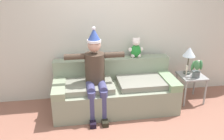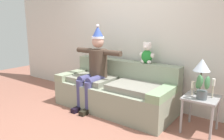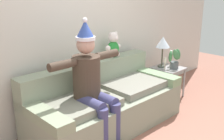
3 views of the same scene
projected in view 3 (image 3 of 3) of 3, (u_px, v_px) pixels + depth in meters
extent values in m
cube|color=silver|center=(77.00, 25.00, 3.80)|extent=(7.00, 0.10, 2.70)
cube|color=gray|center=(107.00, 111.00, 3.72)|extent=(2.18, 0.94, 0.46)
cube|color=gray|center=(90.00, 76.00, 3.83)|extent=(2.18, 0.24, 0.39)
cube|color=gray|center=(42.00, 115.00, 2.98)|extent=(0.22, 0.94, 0.12)
cube|color=gray|center=(152.00, 75.00, 4.29)|extent=(0.22, 0.94, 0.12)
cube|color=gray|center=(80.00, 104.00, 3.28)|extent=(0.87, 0.66, 0.10)
cube|color=gray|center=(134.00, 84.00, 3.93)|extent=(0.87, 0.66, 0.10)
cylinder|color=#45352A|center=(87.00, 77.00, 3.30)|extent=(0.34, 0.34, 0.52)
sphere|color=tan|center=(86.00, 45.00, 3.18)|extent=(0.22, 0.22, 0.22)
cylinder|color=white|center=(85.00, 38.00, 3.15)|extent=(0.23, 0.23, 0.04)
cone|color=#324BA1|center=(85.00, 29.00, 3.12)|extent=(0.21, 0.21, 0.20)
sphere|color=white|center=(85.00, 20.00, 3.09)|extent=(0.06, 0.06, 0.06)
cylinder|color=#41406F|center=(91.00, 104.00, 3.17)|extent=(0.14, 0.40, 0.14)
cylinder|color=#41406F|center=(103.00, 131.00, 3.12)|extent=(0.13, 0.13, 0.56)
cylinder|color=#41406F|center=(104.00, 99.00, 3.30)|extent=(0.14, 0.40, 0.14)
cylinder|color=#41406F|center=(115.00, 125.00, 3.25)|extent=(0.13, 0.13, 0.56)
cylinder|color=#45352A|center=(62.00, 65.00, 3.00)|extent=(0.34, 0.10, 0.10)
cylinder|color=#45352A|center=(107.00, 55.00, 3.46)|extent=(0.34, 0.10, 0.10)
ellipsoid|color=#248633|center=(113.00, 49.00, 4.05)|extent=(0.20, 0.16, 0.24)
sphere|color=white|center=(113.00, 37.00, 3.99)|extent=(0.15, 0.15, 0.15)
sphere|color=white|center=(116.00, 38.00, 3.95)|extent=(0.07, 0.07, 0.07)
sphere|color=white|center=(111.00, 34.00, 3.94)|extent=(0.05, 0.05, 0.05)
sphere|color=white|center=(116.00, 33.00, 4.01)|extent=(0.05, 0.05, 0.05)
sphere|color=white|center=(108.00, 48.00, 3.97)|extent=(0.08, 0.08, 0.08)
sphere|color=white|center=(112.00, 56.00, 4.01)|extent=(0.08, 0.08, 0.08)
sphere|color=white|center=(118.00, 46.00, 4.11)|extent=(0.08, 0.08, 0.08)
sphere|color=white|center=(117.00, 54.00, 4.09)|extent=(0.08, 0.08, 0.08)
cube|color=#969596|center=(168.00, 68.00, 4.67)|extent=(0.46, 0.48, 0.03)
cylinder|color=#969596|center=(171.00, 89.00, 4.47)|extent=(0.04, 0.04, 0.50)
cylinder|color=#969596|center=(184.00, 83.00, 4.74)|extent=(0.04, 0.04, 0.50)
cylinder|color=#969596|center=(150.00, 82.00, 4.77)|extent=(0.04, 0.04, 0.50)
cylinder|color=#969596|center=(164.00, 77.00, 5.03)|extent=(0.04, 0.04, 0.50)
cylinder|color=#464D45|center=(162.00, 66.00, 4.69)|extent=(0.14, 0.14, 0.03)
cylinder|color=#524F3D|center=(162.00, 56.00, 4.64)|extent=(0.02, 0.02, 0.32)
cone|color=silver|center=(163.00, 42.00, 4.57)|extent=(0.24, 0.24, 0.18)
cylinder|color=#535B5F|center=(174.00, 65.00, 4.59)|extent=(0.14, 0.14, 0.12)
ellipsoid|color=#3C7949|center=(178.00, 54.00, 4.57)|extent=(0.09, 0.14, 0.20)
ellipsoid|color=#41824A|center=(170.00, 56.00, 4.55)|extent=(0.15, 0.13, 0.20)
ellipsoid|color=#3F7747|center=(176.00, 55.00, 4.49)|extent=(0.13, 0.16, 0.21)
cylinder|color=beige|center=(165.00, 66.00, 4.55)|extent=(0.02, 0.02, 0.11)
cylinder|color=white|center=(165.00, 60.00, 4.52)|extent=(0.04, 0.04, 0.10)
cylinder|color=beige|center=(171.00, 61.00, 4.76)|extent=(0.02, 0.02, 0.18)
cylinder|color=white|center=(171.00, 53.00, 4.71)|extent=(0.04, 0.04, 0.10)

